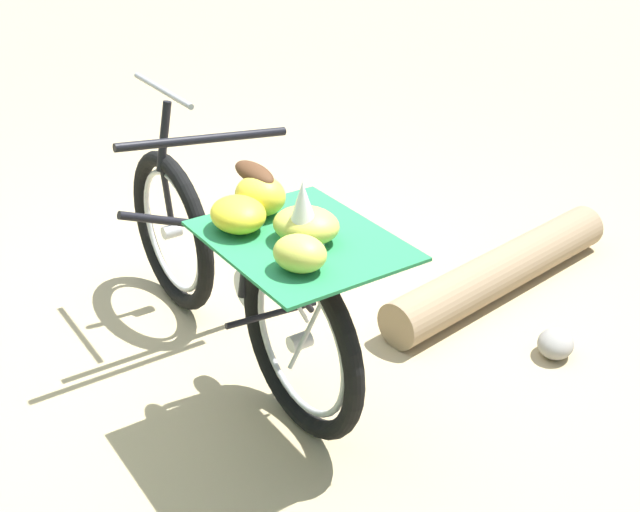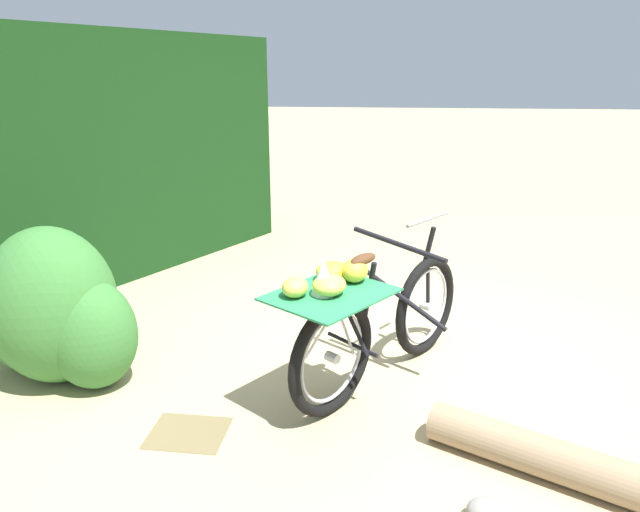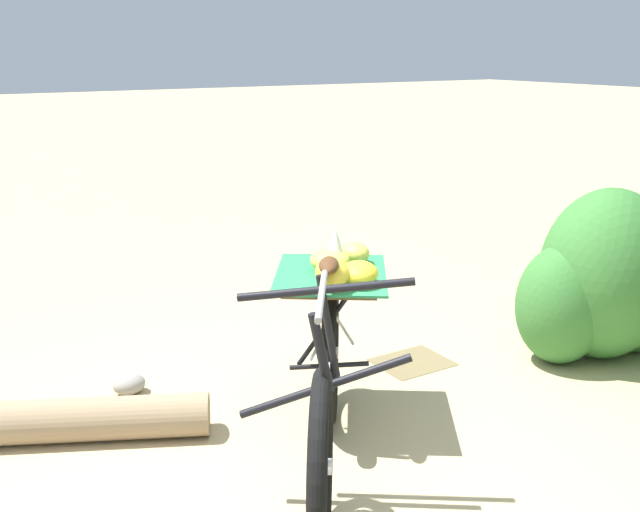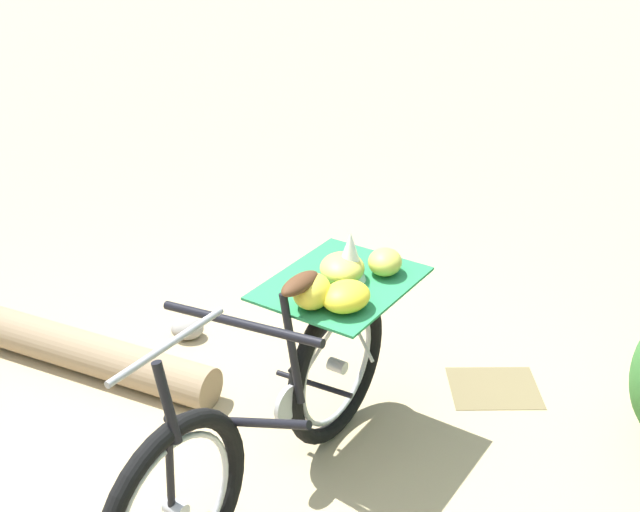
# 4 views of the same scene
# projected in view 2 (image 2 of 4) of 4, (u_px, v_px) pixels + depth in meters

# --- Properties ---
(ground_plane) EXTENTS (60.00, 60.00, 0.00)m
(ground_plane) POSITION_uv_depth(u_px,v_px,m) (410.00, 369.00, 4.04)
(ground_plane) COLOR tan
(foliage_hedge) EXTENTS (2.67, 4.08, 2.35)m
(foliage_hedge) POSITION_uv_depth(u_px,v_px,m) (102.00, 157.00, 5.72)
(foliage_hedge) COLOR #143814
(foliage_hedge) RESTS_ON ground_plane
(bicycle) EXTENTS (1.25, 1.64, 1.03)m
(bicycle) POSITION_uv_depth(u_px,v_px,m) (372.00, 317.00, 3.69)
(bicycle) COLOR black
(bicycle) RESTS_ON ground_plane
(fallen_log) EXTENTS (1.39, 0.82, 0.21)m
(fallen_log) POSITION_uv_depth(u_px,v_px,m) (568.00, 465.00, 2.90)
(fallen_log) COLOR #937A5B
(fallen_log) RESTS_ON ground_plane
(shrub_cluster) EXTENTS (1.11, 0.76, 1.05)m
(shrub_cluster) POSITION_uv_depth(u_px,v_px,m) (56.00, 314.00, 3.79)
(shrub_cluster) COLOR #387533
(shrub_cluster) RESTS_ON ground_plane
(path_stone) EXTENTS (0.18, 0.15, 0.11)m
(path_stone) POSITION_uv_depth(u_px,v_px,m) (486.00, 511.00, 2.66)
(path_stone) COLOR gray
(path_stone) RESTS_ON ground_plane
(leaf_litter_patch) EXTENTS (0.44, 0.36, 0.01)m
(leaf_litter_patch) POSITION_uv_depth(u_px,v_px,m) (188.00, 433.00, 3.33)
(leaf_litter_patch) COLOR olive
(leaf_litter_patch) RESTS_ON ground_plane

